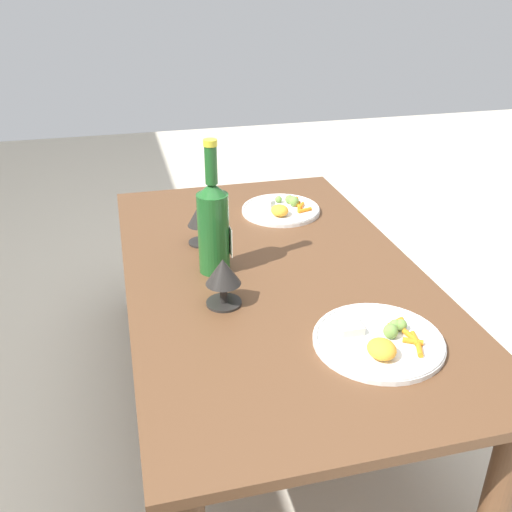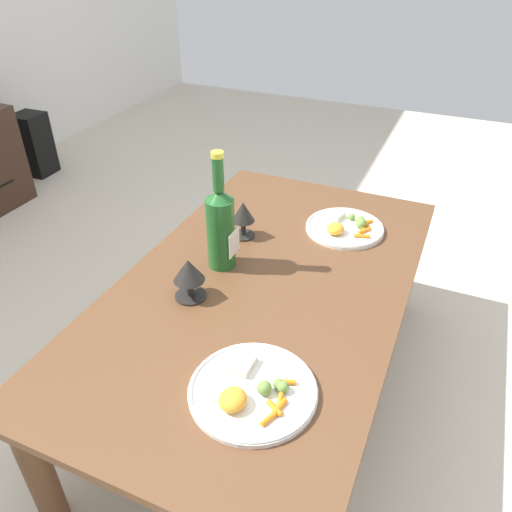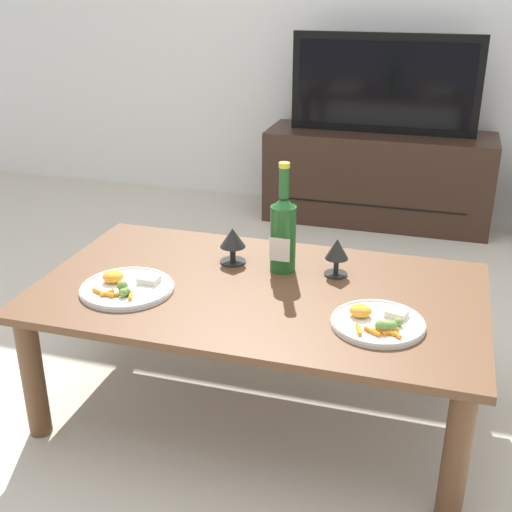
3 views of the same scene
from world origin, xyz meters
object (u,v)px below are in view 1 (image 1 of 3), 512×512
object	(u,v)px
dinner_plate_left	(379,340)
dining_table	(272,290)
wine_bottle	(213,223)
dinner_plate_right	(281,209)
goblet_left	(223,275)
goblet_right	(200,218)

from	to	relation	value
dinner_plate_left	dining_table	bearing A→B (deg)	19.15
wine_bottle	dinner_plate_right	bearing A→B (deg)	-39.87
wine_bottle	dinner_plate_left	bearing A→B (deg)	-145.81
goblet_left	goblet_right	size ratio (longest dim) A/B	0.98
goblet_right	dinner_plate_right	bearing A→B (deg)	-60.24
dining_table	dinner_plate_left	xyz separation A→B (m)	(-0.39, -0.13, 0.08)
wine_bottle	dinner_plate_left	size ratio (longest dim) A/B	1.26
dining_table	wine_bottle	size ratio (longest dim) A/B	3.80
wine_bottle	goblet_right	xyz separation A→B (m)	(0.18, 0.01, -0.06)
goblet_right	dinner_plate_left	size ratio (longest dim) A/B	0.43
goblet_left	dinner_plate_right	xyz separation A→B (m)	(0.52, -0.30, -0.07)
goblet_left	goblet_right	distance (m)	0.35
dining_table	goblet_right	xyz separation A→B (m)	(0.21, 0.16, 0.15)
wine_bottle	dinner_plate_right	distance (m)	0.47
dinner_plate_right	goblet_left	bearing A→B (deg)	150.19
dining_table	dinner_plate_left	distance (m)	0.42
goblet_left	dinner_plate_right	size ratio (longest dim) A/B	0.47
wine_bottle	goblet_left	distance (m)	0.19
goblet_right	dinner_plate_right	size ratio (longest dim) A/B	0.48
goblet_right	dinner_plate_right	distance (m)	0.35
goblet_right	dinner_plate_left	world-z (taller)	goblet_right
dinner_plate_left	dinner_plate_right	distance (m)	0.77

